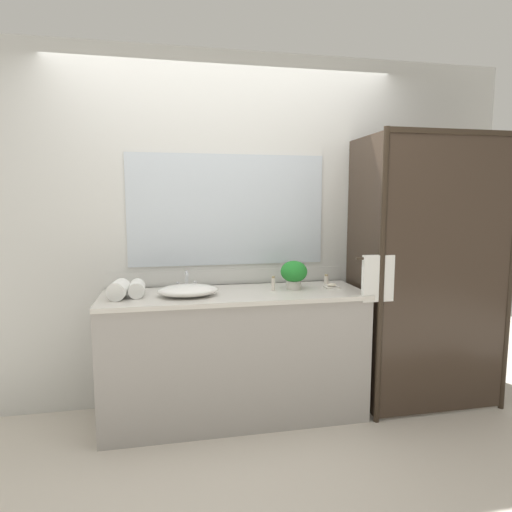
{
  "coord_description": "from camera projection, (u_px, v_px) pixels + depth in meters",
  "views": [
    {
      "loc": [
        -0.44,
        -2.9,
        1.53
      ],
      "look_at": [
        0.15,
        0.0,
        1.15
      ],
      "focal_mm": 30.51,
      "sensor_mm": 36.0,
      "label": 1
    }
  ],
  "objects": [
    {
      "name": "ground_plane",
      "position": [
        235.0,
        416.0,
        3.1
      ],
      "size": [
        8.0,
        8.0,
        0.0
      ],
      "primitive_type": "plane",
      "color": "beige"
    },
    {
      "name": "wall_back_with_mirror",
      "position": [
        227.0,
        231.0,
        3.27
      ],
      "size": [
        4.4,
        0.06,
        2.6
      ],
      "color": "silver",
      "rests_on": "ground_plane"
    },
    {
      "name": "vanity_cabinet",
      "position": [
        235.0,
        355.0,
        3.06
      ],
      "size": [
        1.8,
        0.58,
        0.9
      ],
      "color": "#9E9993",
      "rests_on": "ground_plane"
    },
    {
      "name": "shower_enclosure",
      "position": [
        419.0,
        272.0,
        3.04
      ],
      "size": [
        1.2,
        0.59,
        2.0
      ],
      "color": "#2D2319",
      "rests_on": "ground_plane"
    },
    {
      "name": "sink_basin",
      "position": [
        188.0,
        290.0,
        2.88
      ],
      "size": [
        0.4,
        0.28,
        0.08
      ],
      "primitive_type": "ellipsoid",
      "color": "white",
      "rests_on": "vanity_cabinet"
    },
    {
      "name": "faucet",
      "position": [
        187.0,
        284.0,
        3.06
      ],
      "size": [
        0.17,
        0.15,
        0.14
      ],
      "color": "silver",
      "rests_on": "vanity_cabinet"
    },
    {
      "name": "potted_plant",
      "position": [
        294.0,
        273.0,
        3.1
      ],
      "size": [
        0.19,
        0.19,
        0.2
      ],
      "color": "beige",
      "rests_on": "vanity_cabinet"
    },
    {
      "name": "soap_dish",
      "position": [
        332.0,
        286.0,
        3.14
      ],
      "size": [
        0.1,
        0.07,
        0.04
      ],
      "color": "silver",
      "rests_on": "vanity_cabinet"
    },
    {
      "name": "amenity_bottle_lotion",
      "position": [
        273.0,
        284.0,
        3.05
      ],
      "size": [
        0.03,
        0.03,
        0.1
      ],
      "color": "silver",
      "rests_on": "vanity_cabinet"
    },
    {
      "name": "amenity_bottle_conditioner",
      "position": [
        326.0,
        279.0,
        3.3
      ],
      "size": [
        0.03,
        0.03,
        0.07
      ],
      "color": "silver",
      "rests_on": "vanity_cabinet"
    },
    {
      "name": "rolled_towel_near_edge",
      "position": [
        119.0,
        290.0,
        2.8
      ],
      "size": [
        0.14,
        0.2,
        0.12
      ],
      "primitive_type": "cylinder",
      "rotation": [
        1.57,
        0.0,
        -0.12
      ],
      "color": "white",
      "rests_on": "vanity_cabinet"
    },
    {
      "name": "rolled_towel_middle",
      "position": [
        137.0,
        289.0,
        2.87
      ],
      "size": [
        0.11,
        0.2,
        0.1
      ],
      "primitive_type": "cylinder",
      "rotation": [
        1.57,
        0.0,
        0.02
      ],
      "color": "white",
      "rests_on": "vanity_cabinet"
    }
  ]
}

